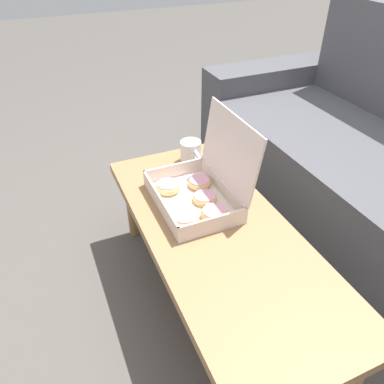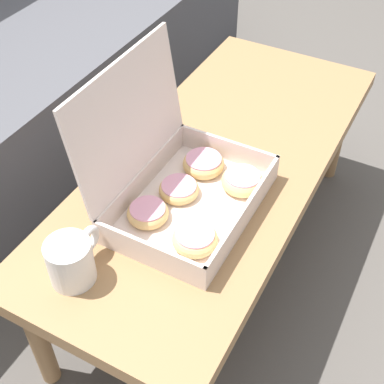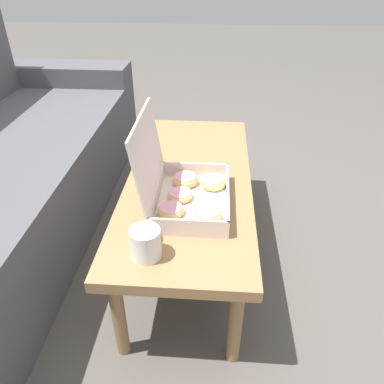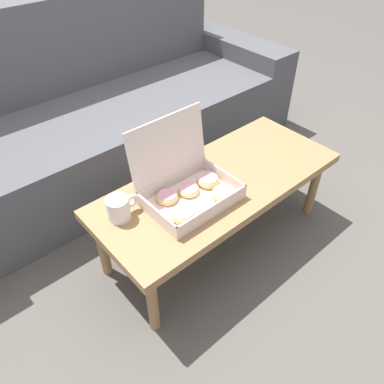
# 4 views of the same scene
# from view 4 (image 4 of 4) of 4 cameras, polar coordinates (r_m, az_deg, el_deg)

# --- Properties ---
(ground_plane) EXTENTS (12.00, 12.00, 0.00)m
(ground_plane) POSITION_cam_4_polar(r_m,az_deg,el_deg) (1.98, 1.27, -5.20)
(ground_plane) COLOR #514C47
(couch) EXTENTS (2.33, 0.85, 0.93)m
(couch) POSITION_cam_4_polar(r_m,az_deg,el_deg) (2.35, -12.64, 11.35)
(couch) COLOR #4C4C51
(couch) RESTS_ON ground_plane
(coffee_table) EXTENTS (1.16, 0.49, 0.38)m
(coffee_table) POSITION_cam_4_polar(r_m,az_deg,el_deg) (1.69, 4.10, 0.74)
(coffee_table) COLOR #997047
(coffee_table) RESTS_ON ground_plane
(pastry_box) EXTENTS (0.37, 0.30, 0.32)m
(pastry_box) POSITION_cam_4_polar(r_m,az_deg,el_deg) (1.54, -0.38, 0.80)
(pastry_box) COLOR silver
(pastry_box) RESTS_ON coffee_table
(coffee_mug) EXTENTS (0.14, 0.09, 0.10)m
(coffee_mug) POSITION_cam_4_polar(r_m,az_deg,el_deg) (1.48, -11.05, -2.43)
(coffee_mug) COLOR white
(coffee_mug) RESTS_ON coffee_table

